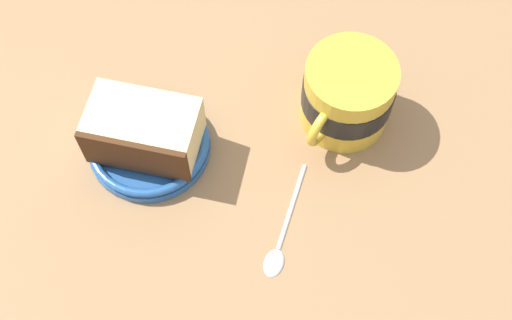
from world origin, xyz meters
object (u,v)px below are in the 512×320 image
object	(u,v)px
small_plate	(149,144)
cake_slice	(144,131)
teaspoon	(280,242)
tea_mug	(347,94)

from	to	relation	value
small_plate	cake_slice	xyz separation A→B (cm)	(-0.13, -0.24, 3.16)
cake_slice	teaspoon	distance (cm)	17.85
cake_slice	tea_mug	world-z (taller)	tea_mug
tea_mug	teaspoon	bearing A→B (deg)	-131.52
small_plate	tea_mug	xyz separation A→B (cm)	(21.22, -1.89, 3.53)
teaspoon	tea_mug	bearing A→B (deg)	48.48
tea_mug	small_plate	bearing A→B (deg)	174.91
tea_mug	cake_slice	bearing A→B (deg)	175.58
cake_slice	tea_mug	xyz separation A→B (cm)	(21.35, -1.65, 0.37)
small_plate	teaspoon	xyz separation A→B (cm)	(10.31, -14.20, -0.66)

